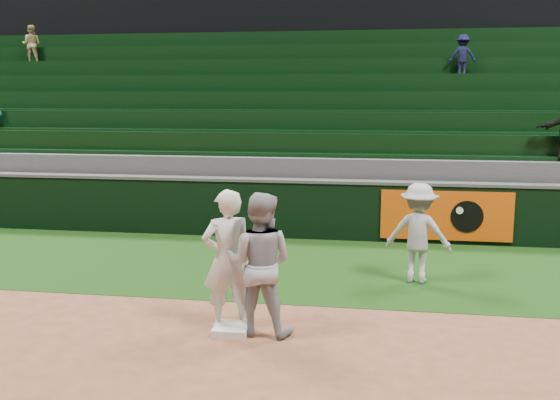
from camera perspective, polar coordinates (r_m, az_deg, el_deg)
The scene contains 9 objects.
ground at distance 8.37m, azimuth -2.78°, elevation -11.46°, with size 70.00×70.00×0.00m, color brown.
foul_grass at distance 11.18m, azimuth 0.35°, elevation -5.96°, with size 36.00×4.20×0.01m, color black.
upper_deck at distance 25.32m, azimuth 5.46°, elevation 16.42°, with size 40.00×12.00×12.00m, color black.
first_base at distance 8.15m, azimuth -4.44°, elevation -11.71°, with size 0.44×0.44×0.10m, color silver.
first_baseman at distance 8.10m, azimuth -4.82°, elevation -5.41°, with size 0.67×0.44×1.83m, color silver.
baserunner at distance 7.88m, azimuth -1.87°, elevation -5.84°, with size 0.88×0.69×1.82m, color #95979F.
base_coach at distance 10.24m, azimuth 12.54°, elevation -2.98°, with size 1.04×0.60×1.61m, color #A5A8B3.
field_wall at distance 13.16m, azimuth 1.90°, elevation -0.76°, with size 36.00×0.45×1.25m.
stadium_seating at distance 16.74m, azimuth 3.42°, elevation 5.16°, with size 36.00×5.95×5.04m.
Camera 1 is at (1.60, -7.64, 3.02)m, focal length 40.00 mm.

